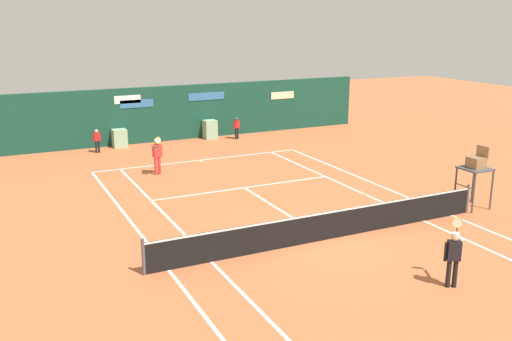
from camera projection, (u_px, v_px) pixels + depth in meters
ground_plane at (318, 233)px, 18.84m from camera, size 80.00×80.00×0.01m
tennis_net at (328, 224)px, 18.21m from camera, size 12.10×0.10×1.07m
sponsor_back_wall at (167, 115)px, 32.70m from camera, size 25.00×1.02×3.15m
umpire_chair at (476, 167)px, 21.01m from camera, size 1.00×1.00×2.35m
player_on_baseline at (157, 153)px, 25.68m from camera, size 0.53×0.78×1.86m
player_near_side at (454, 254)px, 14.90m from camera, size 0.80×0.61×1.77m
ball_kid_right_post at (237, 127)px, 33.28m from camera, size 0.43×0.21×1.29m
ball_kid_left_post at (97, 139)px, 29.91m from camera, size 0.42×0.19×1.25m
tennis_ball_by_sideline at (244, 228)px, 19.26m from camera, size 0.07×0.07×0.07m
tennis_ball_mid_court at (313, 190)px, 23.42m from camera, size 0.07×0.07×0.07m
tennis_ball_near_service_line at (365, 194)px, 22.91m from camera, size 0.07×0.07×0.07m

